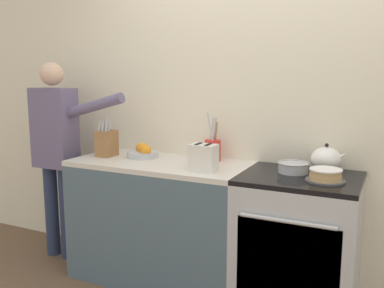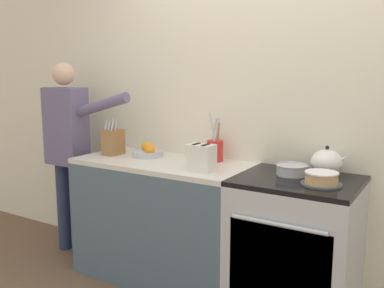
% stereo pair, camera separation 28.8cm
% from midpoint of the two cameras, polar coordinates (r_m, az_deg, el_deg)
% --- Properties ---
extents(wall_back, '(8.00, 0.04, 2.60)m').
position_cam_midpoint_polar(wall_back, '(3.01, 13.05, 5.12)').
color(wall_back, silver).
rests_on(wall_back, ground_plane).
extents(counter_cabinet, '(1.27, 0.60, 0.89)m').
position_cam_midpoint_polar(counter_cabinet, '(3.19, -1.29, -10.10)').
color(counter_cabinet, '#4C6070').
rests_on(counter_cabinet, ground_plane).
extents(stove_range, '(0.72, 0.64, 0.89)m').
position_cam_midpoint_polar(stove_range, '(2.81, 16.50, -13.31)').
color(stove_range, '#B7BABF').
rests_on(stove_range, ground_plane).
extents(layer_cake, '(0.23, 0.23, 0.08)m').
position_cam_midpoint_polar(layer_cake, '(2.57, 20.01, -4.43)').
color(layer_cake, '#4C4C51').
rests_on(layer_cake, stove_range).
extents(tea_kettle, '(0.23, 0.19, 0.19)m').
position_cam_midpoint_polar(tea_kettle, '(2.80, 20.39, -2.36)').
color(tea_kettle, white).
rests_on(tea_kettle, stove_range).
extents(mixing_bowl, '(0.20, 0.20, 0.07)m').
position_cam_midpoint_polar(mixing_bowl, '(2.75, 16.11, -3.33)').
color(mixing_bowl, '#B7BABF').
rests_on(mixing_bowl, stove_range).
extents(knife_block, '(0.11, 0.15, 0.29)m').
position_cam_midpoint_polar(knife_block, '(3.31, -8.05, 0.30)').
color(knife_block, olive).
rests_on(knife_block, counter_cabinet).
extents(utensil_crock, '(0.12, 0.12, 0.35)m').
position_cam_midpoint_polar(utensil_crock, '(3.06, 5.79, -0.79)').
color(utensil_crock, red).
rests_on(utensil_crock, counter_cabinet).
extents(fruit_bowl, '(0.24, 0.24, 0.11)m').
position_cam_midpoint_polar(fruit_bowl, '(3.23, -3.41, -1.01)').
color(fruit_bowl, '#B7BABF').
rests_on(fruit_bowl, counter_cabinet).
extents(toaster, '(0.19, 0.12, 0.18)m').
position_cam_midpoint_polar(toaster, '(2.75, 4.20, -1.87)').
color(toaster, silver).
rests_on(toaster, counter_cabinet).
extents(person_baker, '(0.92, 0.20, 1.60)m').
position_cam_midpoint_polar(person_baker, '(3.64, -14.11, 0.30)').
color(person_baker, '#283351').
rests_on(person_baker, ground_plane).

